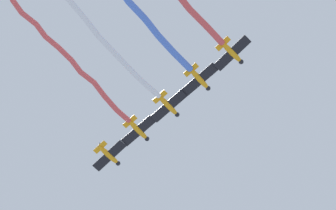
# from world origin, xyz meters

# --- Properties ---
(airplane_lead) EXTENTS (4.37, 5.86, 1.47)m
(airplane_lead) POSITION_xyz_m (1.75, 11.91, 77.18)
(airplane_lead) COLOR orange
(airplane_left_wing) EXTENTS (4.44, 5.92, 1.47)m
(airplane_left_wing) POSITION_xyz_m (2.38, 6.16, 77.48)
(airplane_left_wing) COLOR orange
(airplane_right_wing) EXTENTS (4.43, 5.91, 1.47)m
(airplane_right_wing) POSITION_xyz_m (3.01, 0.43, 77.18)
(airplane_right_wing) COLOR orange
(smoke_trail_right_wing) EXTENTS (27.85, 4.88, 1.21)m
(smoke_trail_right_wing) POSITION_xyz_m (18.64, 2.16, 76.94)
(smoke_trail_right_wing) COLOR white
(airplane_slot) EXTENTS (4.44, 5.92, 1.47)m
(airplane_slot) POSITION_xyz_m (3.64, -5.31, 77.48)
(airplane_slot) COLOR orange
(smoke_trail_slot) EXTENTS (23.58, 2.27, 4.40)m
(smoke_trail_slot) POSITION_xyz_m (17.22, -4.31, 78.97)
(smoke_trail_slot) COLOR #DB4C4C
(airplane_trail) EXTENTS (4.39, 5.88, 1.47)m
(airplane_trail) POSITION_xyz_m (4.27, -11.04, 77.18)
(airplane_trail) COLOR orange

